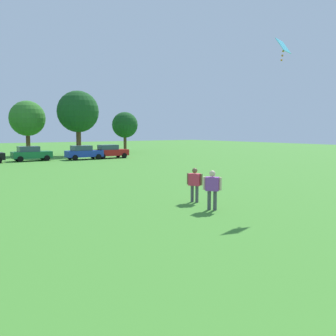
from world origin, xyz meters
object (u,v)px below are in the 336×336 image
Objects in this scene: tree_right at (78,112)px; tree_far_right at (125,125)px; adult_bystander at (212,187)px; bystander_midfield at (195,182)px; kite at (283,47)px; parked_car_red_5 at (110,151)px; parked_car_blue_4 at (83,152)px; tree_center_right at (27,119)px; parked_car_green_3 at (31,153)px.

tree_right is 1.40× the size of tree_far_right.
tree_right is at bearing -53.78° from adult_bystander.
kite is at bearing -146.50° from bystander_midfield.
adult_bystander reaches higher than parked_car_red_5.
tree_far_right is at bearing 44.28° from parked_car_blue_4.
kite is at bearing -86.71° from tree_center_right.
parked_car_red_5 is at bearing 80.84° from kite.
tree_far_right reaches higher than parked_car_red_5.
parked_car_green_3 is (-4.40, 31.81, -6.70)m from kite.
bystander_midfield is at bearing 156.02° from kite.
parked_car_red_5 is (8.99, 28.92, -0.14)m from bystander_midfield.
tree_right is at bearing -158.79° from tree_far_right.
tree_right is (7.99, 6.14, 5.17)m from parked_car_green_3.
parked_car_green_3 is (0.12, 31.90, -0.19)m from adult_bystander.
kite reaches higher than parked_car_blue_4.
kite is 38.15m from tree_right.
parked_car_blue_4 is (5.89, 30.58, -0.19)m from adult_bystander.
kite is 31.26m from parked_car_blue_4.
bystander_midfield is 0.39× the size of parked_car_red_5.
tree_right reaches higher than tree_far_right.
tree_right reaches higher than tree_center_right.
parked_car_red_5 is 13.62m from tree_center_right.
kite reaches higher than tree_center_right.
parked_car_green_3 is at bearing -101.89° from tree_center_right.
tree_right reaches higher than kite.
adult_bystander is at bearing 133.22° from bystander_midfield.
parked_car_green_3 is 1.00× the size of parked_car_blue_4.
bystander_midfield is at bearing -92.39° from tree_center_right.
parked_car_red_5 is 0.48× the size of tree_right.
tree_right reaches higher than adult_bystander.
adult_bystander is at bearing -92.94° from tree_center_right.
bystander_midfield is (0.48, 1.88, -0.04)m from adult_bystander.
adult_bystander is 0.28× the size of tree_far_right.
bystander_midfield is at bearing -89.31° from parked_car_green_3.
tree_far_right is (17.12, 41.54, 3.27)m from adult_bystander.
kite is 41.53m from tree_center_right.
parked_car_blue_4 is at bearing -70.94° from tree_center_right.
adult_bystander is 0.41× the size of parked_car_blue_4.
bystander_midfield is 37.29m from tree_right.
bystander_midfield is 0.39× the size of parked_car_green_3.
parked_car_red_5 is at bearing -58.83° from adult_bystander.
tree_far_right is (11.23, 10.95, 3.46)m from parked_car_blue_4.
tree_far_right is at bearing -55.29° from bystander_midfield.
adult_bystander is 0.20× the size of tree_right.
bystander_midfield is at bearing -107.26° from parked_car_red_5.
parked_car_green_3 is 1.00× the size of parked_car_red_5.
tree_center_right reaches higher than parked_car_green_3.
adult_bystander is 31.15m from parked_car_blue_4.
parked_car_red_5 is (9.47, 30.80, -0.19)m from adult_bystander.
parked_car_blue_4 is at bearing -106.54° from tree_right.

